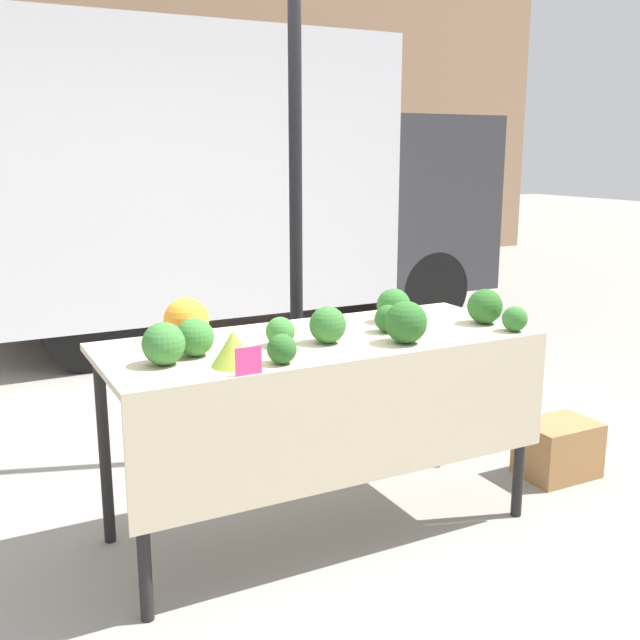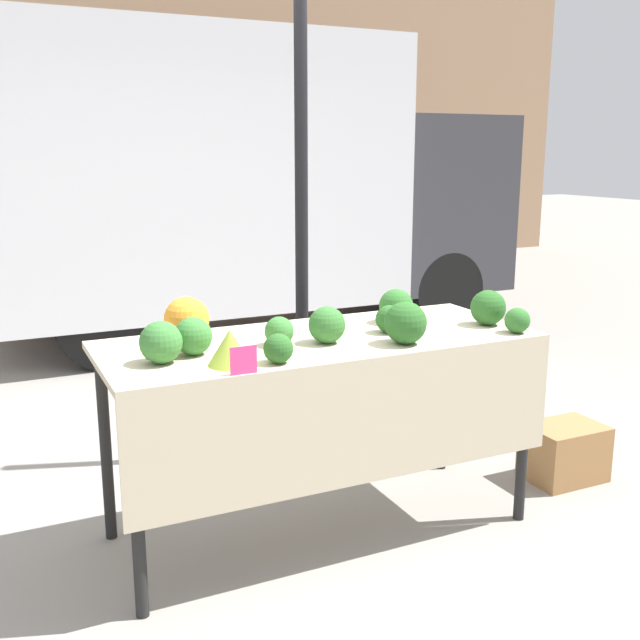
{
  "view_description": "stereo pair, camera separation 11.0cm",
  "coord_description": "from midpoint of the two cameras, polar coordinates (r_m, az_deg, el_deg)",
  "views": [
    {
      "loc": [
        -1.45,
        -2.81,
        1.7
      ],
      "look_at": [
        0.0,
        0.0,
        0.98
      ],
      "focal_mm": 42.0,
      "sensor_mm": 36.0,
      "label": 1
    },
    {
      "loc": [
        -1.35,
        -2.85,
        1.7
      ],
      "look_at": [
        0.0,
        0.0,
        0.98
      ],
      "focal_mm": 42.0,
      "sensor_mm": 36.0,
      "label": 2
    }
  ],
  "objects": [
    {
      "name": "broccoli_head_8",
      "position": [
        3.15,
        -0.41,
        -0.38
      ],
      "size": [
        0.16,
        0.16,
        0.16
      ],
      "color": "#336B2D",
      "rests_on": "market_table"
    },
    {
      "name": "broccoli_head_2",
      "position": [
        2.9,
        -12.9,
        -1.79
      ],
      "size": [
        0.17,
        0.17,
        0.17
      ],
      "color": "#387533",
      "rests_on": "market_table"
    },
    {
      "name": "produce_crate",
      "position": [
        4.22,
        16.95,
        -9.38
      ],
      "size": [
        0.39,
        0.29,
        0.3
      ],
      "color": "#9E7042",
      "rests_on": "ground_plane"
    },
    {
      "name": "market_table",
      "position": [
        3.23,
        -0.43,
        -3.78
      ],
      "size": [
        1.89,
        0.76,
        0.9
      ],
      "color": "beige",
      "rests_on": "ground_plane"
    },
    {
      "name": "building_facade",
      "position": [
        10.93,
        -20.86,
        18.12
      ],
      "size": [
        16.0,
        0.6,
        5.72
      ],
      "color": "#9E7A5B",
      "rests_on": "ground_plane"
    },
    {
      "name": "price_sign",
      "position": [
        2.73,
        -6.62,
        -3.12
      ],
      "size": [
        0.1,
        0.01,
        0.11
      ],
      "color": "#E53D84",
      "rests_on": "market_table"
    },
    {
      "name": "broccoli_head_5",
      "position": [
        3.55,
        4.74,
        1.11
      ],
      "size": [
        0.16,
        0.16,
        0.16
      ],
      "color": "#2D6628",
      "rests_on": "market_table"
    },
    {
      "name": "ground_plane",
      "position": [
        3.59,
        -0.91,
        -15.53
      ],
      "size": [
        40.0,
        40.0,
        0.0
      ],
      "primitive_type": "plane",
      "color": "gray"
    },
    {
      "name": "orange_cauliflower",
      "position": [
        3.22,
        -11.1,
        -0.02
      ],
      "size": [
        0.19,
        0.19,
        0.19
      ],
      "color": "orange",
      "rests_on": "market_table"
    },
    {
      "name": "broccoli_head_3",
      "position": [
        3.46,
        13.73,
        0.07
      ],
      "size": [
        0.11,
        0.11,
        0.11
      ],
      "color": "#2D6628",
      "rests_on": "market_table"
    },
    {
      "name": "broccoli_head_7",
      "position": [
        3.58,
        11.59,
        1.02
      ],
      "size": [
        0.16,
        0.16,
        0.16
      ],
      "color": "#285B23",
      "rests_on": "market_table"
    },
    {
      "name": "broccoli_head_4",
      "position": [
        3.16,
        5.58,
        -0.18
      ],
      "size": [
        0.18,
        0.18,
        0.18
      ],
      "color": "#285B23",
      "rests_on": "market_table"
    },
    {
      "name": "parked_truck",
      "position": [
        7.09,
        -7.64,
        10.43
      ],
      "size": [
        4.81,
        1.84,
        2.68
      ],
      "color": "silver",
      "rests_on": "ground_plane"
    },
    {
      "name": "broccoli_head_0",
      "position": [
        3.0,
        -10.55,
        -1.3
      ],
      "size": [
        0.15,
        0.15,
        0.15
      ],
      "color": "#387533",
      "rests_on": "market_table"
    },
    {
      "name": "romanesco_head",
      "position": [
        2.84,
        -7.71,
        -2.15
      ],
      "size": [
        0.17,
        0.17,
        0.14
      ],
      "color": "#93B238",
      "rests_on": "market_table"
    },
    {
      "name": "broccoli_head_9",
      "position": [
        2.86,
        -4.03,
        -2.22
      ],
      "size": [
        0.12,
        0.12,
        0.12
      ],
      "color": "#285B23",
      "rests_on": "market_table"
    },
    {
      "name": "broccoli_head_1",
      "position": [
        3.12,
        -4.06,
        -0.88
      ],
      "size": [
        0.12,
        0.12,
        0.12
      ],
      "color": "#387533",
      "rests_on": "market_table"
    },
    {
      "name": "broccoli_head_6",
      "position": [
        3.35,
        4.3,
        0.11
      ],
      "size": [
        0.13,
        0.13,
        0.13
      ],
      "color": "#285B23",
      "rests_on": "market_table"
    },
    {
      "name": "tent_pole",
      "position": [
        4.04,
        -2.64,
        7.53
      ],
      "size": [
        0.07,
        0.07,
        2.66
      ],
      "color": "black",
      "rests_on": "ground_plane"
    }
  ]
}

